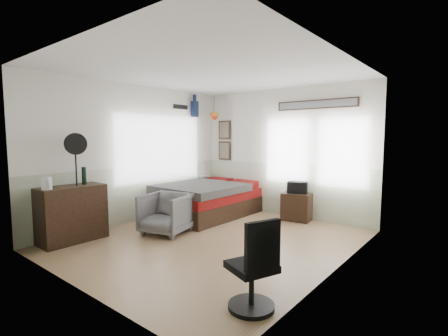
{
  "coord_description": "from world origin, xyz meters",
  "views": [
    {
      "loc": [
        3.4,
        -3.92,
        1.69
      ],
      "look_at": [
        -0.1,
        0.4,
        1.15
      ],
      "focal_mm": 26.0,
      "sensor_mm": 36.0,
      "label": 1
    }
  ],
  "objects_px": {
    "bed": "(207,199)",
    "armchair": "(166,213)",
    "task_chair": "(255,274)",
    "dresser": "(72,214)",
    "nightstand": "(297,207)"
  },
  "relations": [
    {
      "from": "nightstand",
      "to": "task_chair",
      "type": "distance_m",
      "value": 3.66
    },
    {
      "from": "armchair",
      "to": "nightstand",
      "type": "height_order",
      "value": "armchair"
    },
    {
      "from": "dresser",
      "to": "task_chair",
      "type": "xyz_separation_m",
      "value": [
        3.48,
        0.07,
        -0.07
      ]
    },
    {
      "from": "bed",
      "to": "nightstand",
      "type": "distance_m",
      "value": 1.9
    },
    {
      "from": "task_chair",
      "to": "dresser",
      "type": "bearing_deg",
      "value": -157.06
    },
    {
      "from": "dresser",
      "to": "armchair",
      "type": "height_order",
      "value": "dresser"
    },
    {
      "from": "dresser",
      "to": "nightstand",
      "type": "relative_size",
      "value": 1.8
    },
    {
      "from": "bed",
      "to": "task_chair",
      "type": "height_order",
      "value": "task_chair"
    },
    {
      "from": "bed",
      "to": "nightstand",
      "type": "bearing_deg",
      "value": 25.6
    },
    {
      "from": "bed",
      "to": "armchair",
      "type": "bearing_deg",
      "value": -76.12
    },
    {
      "from": "bed",
      "to": "task_chair",
      "type": "bearing_deg",
      "value": -41.11
    },
    {
      "from": "bed",
      "to": "dresser",
      "type": "height_order",
      "value": "dresser"
    },
    {
      "from": "bed",
      "to": "nightstand",
      "type": "height_order",
      "value": "bed"
    },
    {
      "from": "bed",
      "to": "armchair",
      "type": "xyz_separation_m",
      "value": [
        0.35,
        -1.46,
        0.01
      ]
    },
    {
      "from": "armchair",
      "to": "nightstand",
      "type": "bearing_deg",
      "value": 43.78
    }
  ]
}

